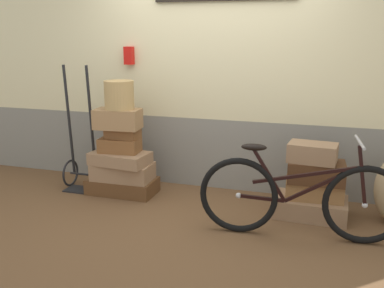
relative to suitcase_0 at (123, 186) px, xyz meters
name	(u,v)px	position (x,y,z in m)	size (l,w,h in m)	color
ground	(191,214)	(0.89, -0.27, -0.11)	(8.82, 5.20, 0.06)	brown
station_building	(215,78)	(0.90, 0.57, 1.17)	(6.82, 0.74, 2.50)	gray
suitcase_0	(123,186)	(0.00, 0.00, 0.00)	(0.75, 0.41, 0.17)	brown
suitcase_1	(123,171)	(0.02, -0.02, 0.18)	(0.65, 0.36, 0.18)	#937051
suitcase_2	(120,158)	(0.01, -0.05, 0.33)	(0.63, 0.37, 0.13)	#937051
suitcase_3	(120,145)	(0.00, -0.03, 0.48)	(0.43, 0.25, 0.15)	brown
suitcase_4	(123,133)	(0.03, 0.00, 0.61)	(0.36, 0.21, 0.11)	brown
suitcase_5	(118,119)	(0.00, -0.05, 0.77)	(0.48, 0.27, 0.21)	#9E754C
suitcase_6	(310,207)	(2.03, -0.03, 0.01)	(0.70, 0.43, 0.18)	#937051
suitcase_7	(314,189)	(2.06, 0.00, 0.18)	(0.54, 0.34, 0.17)	olive
suitcase_8	(316,172)	(2.07, -0.03, 0.37)	(0.53, 0.32, 0.20)	#4C2D19
suitcase_9	(313,153)	(2.03, -0.05, 0.56)	(0.44, 0.28, 0.18)	#937051
wicker_basket	(119,95)	(0.02, -0.03, 1.03)	(0.31, 0.31, 0.30)	tan
luggage_trolley	(82,161)	(-0.51, 0.02, 0.24)	(0.37, 0.38, 1.41)	black
bicycle	(299,198)	(1.96, -0.55, 0.28)	(1.75, 0.46, 0.90)	black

